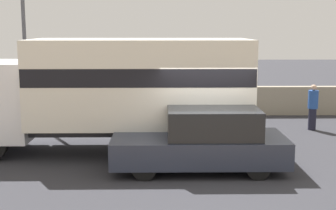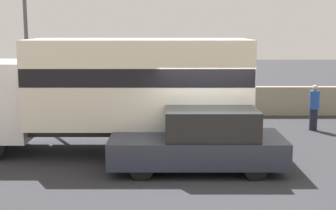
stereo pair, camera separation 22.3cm
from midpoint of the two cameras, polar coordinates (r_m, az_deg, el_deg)
ground_plane at (r=11.61m, az=5.69°, el=-8.14°), size 80.00×80.00×0.00m
stone_wall_backdrop at (r=18.82m, az=3.54°, el=0.50°), size 60.00×0.35×1.15m
street_lamp at (r=18.38m, az=-16.57°, el=11.98°), size 0.56×0.28×7.74m
box_truck at (r=13.11m, az=-5.66°, el=2.24°), size 7.97×2.57×3.18m
car_hatchback at (r=11.60m, az=4.80°, el=-4.28°), size 4.26×1.87×1.56m
pedestrian at (r=16.75m, az=17.92°, el=-0.22°), size 0.34×0.34×1.57m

